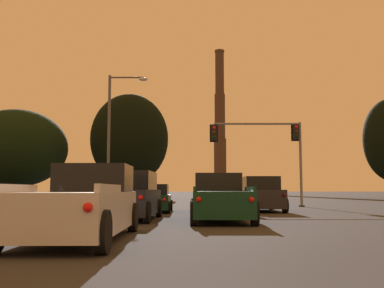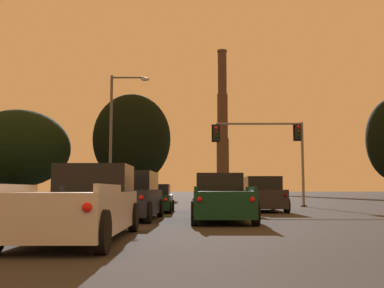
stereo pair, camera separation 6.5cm
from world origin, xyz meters
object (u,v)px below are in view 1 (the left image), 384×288
Objects in this scene: suv_left_lane_second at (132,196)px; pickup_truck_left_lane_third at (84,205)px; hatchback_left_lane_front at (155,199)px; traffic_light_overhead_right at (272,141)px; street_lamp at (117,127)px; suv_right_lane_front at (262,195)px; smokestack at (222,136)px; pickup_truck_center_lane_second at (222,199)px; suv_center_lane_front at (216,195)px.

pickup_truck_left_lane_third is (-0.18, -6.91, -0.09)m from suv_left_lane_second.
traffic_light_overhead_right is (7.40, 7.50, 3.84)m from hatchback_left_lane_front.
street_lamp is at bearing 176.67° from traffic_light_overhead_right.
street_lamp reaches higher than suv_left_lane_second.
suv_right_lane_front is at bearing -104.65° from traffic_light_overhead_right.
hatchback_left_lane_front is 0.64× the size of traffic_light_overhead_right.
traffic_light_overhead_right is at bearing 74.96° from suv_right_lane_front.
traffic_light_overhead_right is at bearing -92.13° from smokestack.
pickup_truck_center_lane_second reaches higher than hatchback_left_lane_front.
suv_left_lane_second reaches higher than pickup_truck_left_lane_third.
traffic_light_overhead_right is at bearing 62.01° from suv_center_lane_front.
suv_center_lane_front is at bearing 89.71° from pickup_truck_center_lane_second.
traffic_light_overhead_right is 0.12× the size of smokestack.
traffic_light_overhead_right reaches higher than pickup_truck_left_lane_third.
hatchback_left_lane_front is 0.75× the size of pickup_truck_left_lane_third.
suv_right_lane_front is 0.89× the size of pickup_truck_left_lane_third.
pickup_truck_center_lane_second is 0.10× the size of smokestack.
suv_right_lane_front is 12.55m from street_lamp.
smokestack reaches higher than pickup_truck_left_lane_third.
suv_right_lane_front is 9.22m from suv_left_lane_second.
smokestack reaches higher than pickup_truck_center_lane_second.
street_lamp is (-3.49, 8.14, 4.96)m from hatchback_left_lane_front.
suv_center_lane_front is at bearing 61.52° from suv_left_lane_second.
traffic_light_overhead_right is 0.69× the size of street_lamp.
suv_right_lane_front is at bearing 50.41° from suv_left_lane_second.
traffic_light_overhead_right reaches higher than pickup_truck_center_lane_second.
pickup_truck_center_lane_second is 1.11× the size of suv_center_lane_front.
hatchback_left_lane_front is at bearing -66.75° from street_lamp.
hatchback_left_lane_front is at bearing -174.71° from suv_center_lane_front.
suv_right_lane_front is 0.89× the size of pickup_truck_center_lane_second.
suv_right_lane_front is at bearing 20.80° from suv_center_lane_front.
traffic_light_overhead_right reaches higher than hatchback_left_lane_front.
suv_center_lane_front and suv_left_lane_second have the same top height.
hatchback_left_lane_front is 10.15m from street_lamp.
street_lamp reaches higher than suv_center_lane_front.
pickup_truck_left_lane_third is 21.67m from street_lamp.
pickup_truck_center_lane_second is at bearing 59.91° from pickup_truck_left_lane_third.
suv_center_lane_front is 0.09× the size of smokestack.
suv_center_lane_front is at bearing -50.19° from street_lamp.
suv_center_lane_front is 0.53× the size of street_lamp.
pickup_truck_left_lane_third is 0.59× the size of street_lamp.
suv_right_lane_front is 2.71m from suv_center_lane_front.
smokestack is at bearing 83.18° from street_lamp.
smokestack is (15.83, 132.44, 15.26)m from street_lamp.
pickup_truck_center_lane_second is at bearing -6.32° from suv_left_lane_second.
pickup_truck_left_lane_third is at bearing -103.85° from suv_center_lane_front.
pickup_truck_center_lane_second is 148.60m from smokestack.
traffic_light_overhead_right is at bearing 68.05° from pickup_truck_left_lane_third.
street_lamp is (-6.64, 7.96, 4.73)m from suv_center_lane_front.
suv_center_lane_front is at bearing -93.75° from smokestack.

